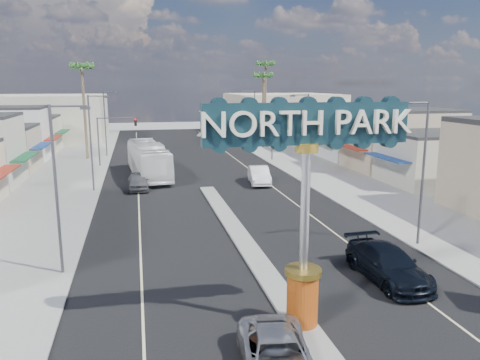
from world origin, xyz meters
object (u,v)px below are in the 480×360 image
palm_left_far (82,72)px  suv_left (277,357)px  car_parked_left (138,181)px  gateway_sign (306,189)px  city_bus (148,160)px  streetlight_r_near (421,166)px  suv_right (388,264)px  traffic_signal_left (113,131)px  car_parked_right (259,175)px  streetlight_r_mid (306,133)px  streetlight_l_far (106,120)px  streetlight_r_far (253,118)px  palm_right_far (266,69)px  palm_right_mid (263,80)px  traffic_signal_right (259,128)px  streetlight_l_near (59,182)px  streetlight_l_mid (92,138)px

palm_left_far → suv_left: 53.32m
suv_left → car_parked_left: (-4.48, 31.11, 0.07)m
gateway_sign → city_bus: (-5.31, 34.29, -4.06)m
streetlight_r_near → suv_right: size_ratio=1.50×
traffic_signal_left → car_parked_right: bearing=-43.4°
streetlight_r_mid → suv_right: bearing=-100.4°
traffic_signal_left → streetlight_l_far: (-1.25, 8.01, 0.79)m
streetlight_r_far → streetlight_l_far: bearing=180.0°
streetlight_r_mid → city_bus: 17.24m
gateway_sign → streetlight_r_far: size_ratio=1.02×
traffic_signal_left → palm_left_far: 10.14m
palm_right_far → streetlight_r_mid: bearing=-98.1°
palm_right_mid → city_bus: palm_right_mid is taller
traffic_signal_right → city_bus: 16.60m
streetlight_r_far → car_parked_right: bearing=-102.5°
traffic_signal_right → suv_left: size_ratio=1.12×
traffic_signal_left → streetlight_l_near: (-1.25, -33.99, 0.79)m
traffic_signal_right → car_parked_left: bearing=-138.3°
suv_right → car_parked_left: suv_right is taller
streetlight_r_mid → palm_right_mid: palm_right_mid is taller
streetlight_l_near → city_bus: (5.13, 26.27, -3.20)m
streetlight_r_mid → suv_right: 25.18m
streetlight_l_far → car_parked_left: (3.95, -21.94, -4.25)m
streetlight_l_near → streetlight_l_mid: size_ratio=1.00×
gateway_sign → streetlight_r_mid: gateway_sign is taller
streetlight_l_mid → suv_left: size_ratio=1.68×
traffic_signal_left → gateway_sign: bearing=-77.7°
suv_right → car_parked_right: bearing=89.2°
streetlight_r_far → car_parked_left: streetlight_r_far is taller
streetlight_l_mid → car_parked_right: (15.98, 0.06, -4.18)m
streetlight_l_far → palm_left_far: (-2.57, -2.00, 6.43)m
streetlight_l_near → palm_left_far: size_ratio=0.69×
streetlight_l_far → streetlight_r_near: (20.87, -42.00, 0.00)m
suv_left → suv_right: bearing=47.2°
streetlight_r_near → city_bus: bearing=120.9°
streetlight_r_far → palm_left_far: (-23.43, -2.00, 6.43)m
streetlight_r_mid → city_bus: size_ratio=0.67×
palm_left_far → streetlight_l_mid: bearing=-82.7°
streetlight_l_mid → streetlight_r_far: (20.87, 22.00, 0.00)m
streetlight_r_near → palm_right_mid: (2.57, 46.00, 5.54)m
streetlight_l_mid → streetlight_r_near: size_ratio=1.00×
streetlight_l_near → city_bus: 26.95m
traffic_signal_right → palm_right_far: size_ratio=0.43×
palm_left_far → streetlight_r_near: bearing=-59.6°
suv_right → streetlight_r_mid: bearing=77.9°
traffic_signal_right → city_bus: traffic_signal_right is taller
streetlight_l_far → suv_left: 53.89m
car_parked_left → palm_left_far: bearing=108.1°
traffic_signal_left → suv_right: traffic_signal_left is taller
streetlight_l_near → city_bus: bearing=79.0°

